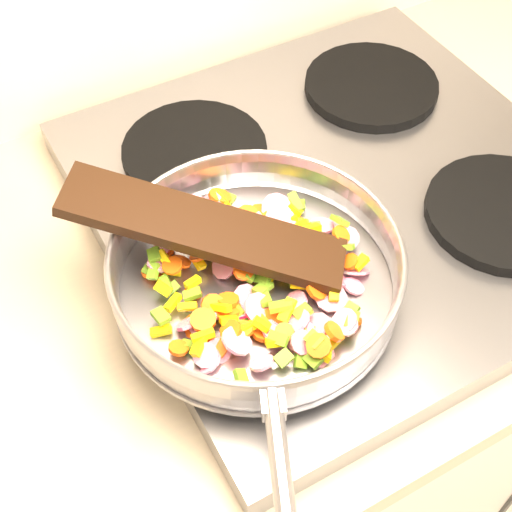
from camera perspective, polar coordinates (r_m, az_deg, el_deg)
cooktop at (r=0.93m, az=6.83°, el=4.79°), size 0.60×0.60×0.04m
grate_fl at (r=0.78m, az=4.07°, el=-3.89°), size 0.19×0.19×0.02m
grate_fr at (r=0.91m, az=19.20°, el=3.29°), size 0.19×0.19×0.02m
grate_bl at (r=0.94m, az=-4.93°, el=8.37°), size 0.19×0.19×0.02m
grate_br at (r=1.06m, az=9.20°, el=13.28°), size 0.19×0.19×0.02m
saute_pan at (r=0.75m, az=0.01°, el=-1.17°), size 0.36×0.50×0.06m
vegetable_heap at (r=0.77m, az=0.05°, el=-1.61°), size 0.26×0.27×0.05m
wooden_spatula at (r=0.76m, az=-4.10°, el=2.22°), size 0.28×0.25×0.08m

